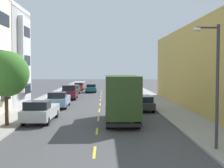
% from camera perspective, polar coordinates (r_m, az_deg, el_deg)
% --- Properties ---
extents(ground_plane, '(160.00, 160.00, 0.00)m').
position_cam_1_polar(ground_plane, '(37.95, -2.23, -3.34)').
color(ground_plane, '#424244').
extents(sidewalk_left, '(3.20, 120.00, 0.14)m').
position_cam_1_polar(sidewalk_left, '(36.75, -13.43, -3.52)').
color(sidewalk_left, '#99968E').
rests_on(sidewalk_left, ground_plane).
extents(sidewalk_right, '(3.20, 120.00, 0.14)m').
position_cam_1_polar(sidewalk_right, '(36.56, 8.95, -3.51)').
color(sidewalk_right, '#99968E').
rests_on(sidewalk_right, ground_plane).
extents(lane_centerline_dashes, '(0.14, 47.20, 0.01)m').
position_cam_1_polar(lane_centerline_dashes, '(32.49, -2.35, -4.40)').
color(lane_centerline_dashes, yellow).
rests_on(lane_centerline_dashes, ground_plane).
extents(street_tree_second, '(3.21, 3.21, 5.28)m').
position_cam_1_polar(street_tree_second, '(22.23, -19.56, 1.83)').
color(street_tree_second, '#47331E').
rests_on(street_tree_second, sidewalk_left).
extents(street_lamp, '(1.35, 0.28, 6.18)m').
position_cam_1_polar(street_lamp, '(15.62, 18.91, 1.33)').
color(street_lamp, '#38383D').
rests_on(street_lamp, sidewalk_right).
extents(delivery_box_truck, '(2.41, 7.28, 3.64)m').
position_cam_1_polar(delivery_box_truck, '(22.86, 1.80, -2.43)').
color(delivery_box_truck, '#2D471E').
rests_on(delivery_box_truck, ground_plane).
extents(parked_sedan_red, '(1.90, 4.54, 1.43)m').
position_cam_1_polar(parked_sedan_red, '(58.07, -6.32, -0.44)').
color(parked_sedan_red, '#AD1E1E').
rests_on(parked_sedan_red, ground_plane).
extents(parked_sedan_orange, '(1.87, 4.53, 1.43)m').
position_cam_1_polar(parked_sedan_orange, '(40.43, 3.79, -1.90)').
color(parked_sedan_orange, orange).
rests_on(parked_sedan_orange, ground_plane).
extents(parked_suv_navy, '(2.03, 4.83, 1.93)m').
position_cam_1_polar(parked_suv_navy, '(46.82, 3.30, -0.94)').
color(parked_suv_navy, navy).
rests_on(parked_suv_navy, ground_plane).
extents(parked_pickup_silver, '(2.13, 5.35, 1.73)m').
position_cam_1_polar(parked_pickup_silver, '(24.10, -13.48, -5.08)').
color(parked_pickup_silver, '#B2B5BA').
rests_on(parked_pickup_silver, ground_plane).
extents(parked_suv_black, '(2.06, 4.84, 1.93)m').
position_cam_1_polar(parked_suv_black, '(56.68, 2.26, -0.26)').
color(parked_suv_black, black).
rests_on(parked_suv_black, ground_plane).
extents(parked_wagon_charcoal, '(1.82, 4.70, 1.50)m').
position_cam_1_polar(parked_wagon_charcoal, '(29.86, 5.90, -3.52)').
color(parked_wagon_charcoal, '#333338').
rests_on(parked_wagon_charcoal, ground_plane).
extents(parked_suv_burgundy, '(2.05, 4.84, 1.93)m').
position_cam_1_polar(parked_suv_burgundy, '(41.21, -8.08, -1.50)').
color(parked_suv_burgundy, maroon).
rests_on(parked_suv_burgundy, ground_plane).
extents(parked_wagon_forest, '(1.96, 4.75, 1.50)m').
position_cam_1_polar(parked_wagon_forest, '(48.17, -7.39, -1.07)').
color(parked_wagon_forest, '#194C28').
rests_on(parked_wagon_forest, ground_plane).
extents(parked_pickup_sky, '(2.11, 5.34, 1.73)m').
position_cam_1_polar(parked_pickup_sky, '(32.41, -10.14, -3.00)').
color(parked_pickup_sky, '#7A9EC6').
rests_on(parked_pickup_sky, ground_plane).
extents(moving_teal_sedan, '(1.80, 4.50, 1.43)m').
position_cam_1_polar(moving_teal_sedan, '(52.79, -3.98, -0.76)').
color(moving_teal_sedan, '#195B60').
rests_on(moving_teal_sedan, ground_plane).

